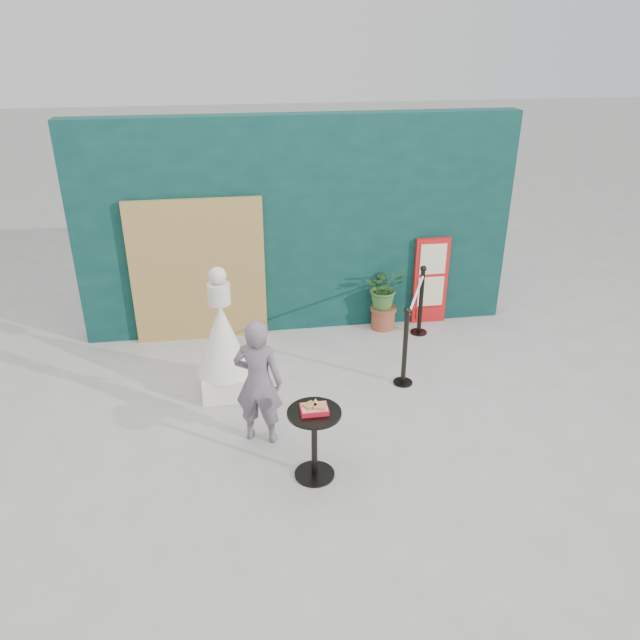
{
  "coord_description": "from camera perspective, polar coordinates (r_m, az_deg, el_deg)",
  "views": [
    {
      "loc": [
        -0.98,
        -5.1,
        4.08
      ],
      "look_at": [
        0.0,
        1.2,
        1.0
      ],
      "focal_mm": 35.0,
      "sensor_mm": 36.0,
      "label": 1
    }
  ],
  "objects": [
    {
      "name": "bamboo_fence",
      "position": [
        8.62,
        -11.07,
        4.36
      ],
      "size": [
        1.8,
        0.08,
        2.0
      ],
      "primitive_type": "cube",
      "color": "tan",
      "rests_on": "ground"
    },
    {
      "name": "statue",
      "position": [
        7.36,
        -8.89,
        -2.22
      ],
      "size": [
        0.63,
        0.63,
        1.63
      ],
      "color": "white",
      "rests_on": "ground"
    },
    {
      "name": "planter",
      "position": [
        8.96,
        5.89,
        2.48
      ],
      "size": [
        0.56,
        0.49,
        0.95
      ],
      "color": "brown",
      "rests_on": "ground"
    },
    {
      "name": "menu_board",
      "position": [
        9.21,
        10.08,
        3.52
      ],
      "size": [
        0.5,
        0.07,
        1.3
      ],
      "color": "red",
      "rests_on": "ground"
    },
    {
      "name": "ground",
      "position": [
        6.6,
        1.63,
        -12.39
      ],
      "size": [
        60.0,
        60.0,
        0.0
      ],
      "primitive_type": "plane",
      "color": "#ADAAA5",
      "rests_on": "ground"
    },
    {
      "name": "woman",
      "position": [
        6.5,
        -5.66,
        -5.66
      ],
      "size": [
        0.6,
        0.49,
        1.41
      ],
      "primitive_type": "imported",
      "rotation": [
        0.0,
        0.0,
        2.81
      ],
      "color": "slate",
      "rests_on": "ground"
    },
    {
      "name": "stanchion_barrier",
      "position": [
        8.25,
        8.55,
        -0.27
      ],
      "size": [
        0.84,
        1.54,
        1.03
      ],
      "color": "black",
      "rests_on": "ground"
    },
    {
      "name": "back_wall",
      "position": [
        8.7,
        -1.99,
        8.52
      ],
      "size": [
        6.0,
        0.3,
        3.0
      ],
      "primitive_type": "cube",
      "color": "#0A2C2D",
      "rests_on": "ground"
    },
    {
      "name": "food_basket",
      "position": [
        5.91,
        -0.52,
        -8.07
      ],
      "size": [
        0.26,
        0.19,
        0.11
      ],
      "color": "red",
      "rests_on": "cafe_table"
    },
    {
      "name": "cafe_table",
      "position": [
        6.08,
        -0.52,
        -10.34
      ],
      "size": [
        0.52,
        0.52,
        0.75
      ],
      "color": "black",
      "rests_on": "ground"
    }
  ]
}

